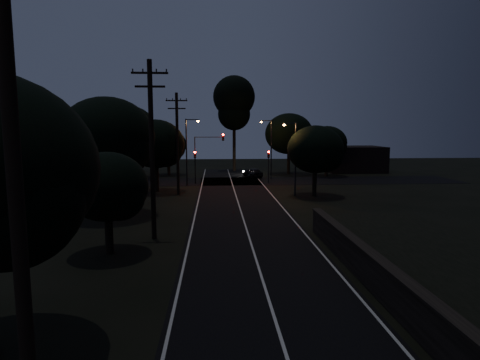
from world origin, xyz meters
TOP-DOWN VIEW (x-y plane):
  - road_surface at (0.00, 31.12)m, footprint 60.00×70.00m
  - utility_pole_near at (-6.00, -2.00)m, footprint 2.20×0.30m
  - utility_pole_mid at (-6.00, 15.00)m, footprint 2.20×0.30m
  - utility_pole_far at (-6.00, 32.00)m, footprint 2.20×0.30m
  - tree_left_b at (-7.84, 11.91)m, footprint 4.45×4.45m
  - tree_left_c at (-10.24, 21.85)m, footprint 7.39×7.39m
  - tree_left_d at (-8.28, 33.87)m, footprint 6.19×6.19m
  - tree_far_nw at (-8.81, 49.89)m, footprint 5.35×5.35m
  - tree_far_w at (-13.72, 45.84)m, footprint 7.85×7.85m
  - tree_far_ne at (9.26, 49.85)m, footprint 7.21×7.21m
  - tree_far_e at (14.20, 46.89)m, footprint 5.69×5.69m
  - tree_right_a at (8.20, 29.89)m, footprint 5.66×5.66m
  - tall_pine at (1.00, 55.00)m, footprint 6.69×6.69m
  - building_left at (-20.00, 52.00)m, footprint 10.00×8.00m
  - building_right at (20.00, 53.00)m, footprint 9.00×7.00m
  - signal_left at (-4.60, 39.99)m, footprint 0.28×0.35m
  - signal_right at (4.60, 39.99)m, footprint 0.28×0.35m
  - signal_mast at (-2.91, 39.99)m, footprint 3.70×0.35m
  - streetlight_a at (-5.31, 38.00)m, footprint 1.66×0.26m
  - streetlight_b at (5.31, 44.00)m, footprint 1.66×0.26m
  - streetlight_c at (5.83, 30.00)m, footprint 1.46×0.26m
  - car at (3.20, 46.00)m, footprint 2.85×4.23m

SIDE VIEW (x-z plane):
  - road_surface at x=0.00m, z-range 0.00..0.03m
  - car at x=3.20m, z-range 0.00..1.34m
  - building_right at x=20.00m, z-range 0.00..4.00m
  - building_left at x=-20.00m, z-range 0.00..4.40m
  - signal_left at x=-4.60m, z-range 0.79..4.89m
  - signal_right at x=4.60m, z-range 0.79..4.89m
  - tree_left_b at x=-7.84m, z-range 0.84..6.49m
  - signal_mast at x=-2.91m, z-range 1.21..7.46m
  - streetlight_c at x=5.83m, z-range 0.60..8.10m
  - tree_far_nw at x=-8.81m, z-range 1.00..7.77m
  - streetlight_a at x=-5.31m, z-range 0.64..8.64m
  - streetlight_b at x=5.31m, z-range 0.64..8.64m
  - tree_right_a at x=8.20m, z-range 1.07..8.26m
  - tree_far_e at x=14.20m, z-range 1.07..8.28m
  - tree_left_d at x=-8.28m, z-range 1.16..9.01m
  - utility_pole_far at x=-6.00m, z-range 0.23..10.73m
  - utility_pole_mid at x=-6.00m, z-range 0.24..11.24m
  - tree_far_ne at x=9.26m, z-range 1.34..10.47m
  - tree_left_c at x=-10.24m, z-range 1.37..10.71m
  - utility_pole_near at x=-6.00m, z-range 0.25..12.25m
  - tree_far_w at x=-13.72m, z-range 1.50..11.51m
  - tall_pine at x=1.00m, z-range 3.36..18.57m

